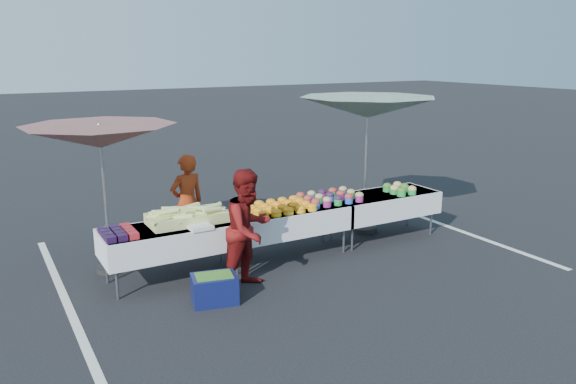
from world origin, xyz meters
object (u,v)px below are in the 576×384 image
table_center (288,219)px  umbrella_left (100,138)px  table_right (383,203)px  umbrella_right (368,108)px  table_left (172,238)px  vendor (187,203)px  customer (249,229)px  storage_bin (214,288)px

table_center → umbrella_left: size_ratio=0.73×
table_center → table_right: same height
table_center → umbrella_right: umbrella_right is taller
table_center → umbrella_right: size_ratio=0.64×
table_left → vendor: size_ratio=1.22×
table_left → table_right: bearing=0.0°
table_left → umbrella_left: umbrella_left is taller
table_center → customer: size_ratio=1.17×
vendor → storage_bin: vendor is taller
vendor → umbrella_right: umbrella_right is taller
customer → umbrella_right: size_ratio=0.54×
umbrella_left → storage_bin: umbrella_left is taller
table_center → umbrella_right: 2.35m
table_left → umbrella_right: 3.88m
table_center → storage_bin: 1.91m
table_right → storage_bin: bearing=-164.1°
customer → table_left: bearing=114.0°
table_right → customer: size_ratio=1.17×
table_center → table_right: size_ratio=1.00×
vendor → umbrella_left: (-1.27, -0.27, 1.14)m
table_left → customer: bearing=-43.5°
vendor → umbrella_left: bearing=2.9°
table_left → umbrella_left: bearing=133.8°
table_center → storage_bin: table_center is taller
table_left → customer: 1.11m
vendor → customer: customer is taller
vendor → customer: size_ratio=0.96×
customer → storage_bin: (-0.59, -0.22, -0.61)m
umbrella_left → umbrella_right: bearing=-4.1°
table_right → umbrella_right: size_ratio=0.64×
table_left → storage_bin: (0.20, -0.97, -0.40)m
table_center → umbrella_right: bearing=13.3°
table_left → table_center: 1.80m
table_right → storage_bin: size_ratio=3.00×
table_left → table_center: bearing=0.0°
umbrella_left → vendor: bearing=12.1°
customer → umbrella_left: 2.36m
umbrella_right → vendor: bearing=169.1°
umbrella_left → umbrella_right: umbrella_right is taller
table_left → storage_bin: bearing=-78.1°
table_center → table_right: (1.80, 0.00, 0.00)m
customer → storage_bin: size_ratio=2.56×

